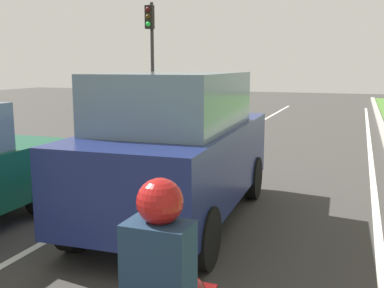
{
  "coord_description": "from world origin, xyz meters",
  "views": [
    {
      "loc": [
        3.24,
        2.61,
        2.39
      ],
      "look_at": [
        0.87,
        9.04,
        1.2
      ],
      "focal_mm": 42.64,
      "sensor_mm": 36.0,
      "label": 1
    }
  ],
  "objects_px": {
    "car_hatchback_far": "(146,118)",
    "rider_person": "(161,267)",
    "traffic_light_overhead_left": "(151,41)",
    "car_suv_ahead": "(178,147)"
  },
  "relations": [
    {
      "from": "car_hatchback_far",
      "to": "rider_person",
      "type": "distance_m",
      "value": 10.55
    },
    {
      "from": "car_hatchback_far",
      "to": "rider_person",
      "type": "bearing_deg",
      "value": -62.88
    },
    {
      "from": "rider_person",
      "to": "traffic_light_overhead_left",
      "type": "height_order",
      "value": "traffic_light_overhead_left"
    },
    {
      "from": "car_hatchback_far",
      "to": "rider_person",
      "type": "xyz_separation_m",
      "value": [
        4.68,
        -9.45,
        0.31
      ]
    },
    {
      "from": "car_hatchback_far",
      "to": "traffic_light_overhead_left",
      "type": "bearing_deg",
      "value": 114.3
    },
    {
      "from": "car_suv_ahead",
      "to": "rider_person",
      "type": "xyz_separation_m",
      "value": [
        1.49,
        -3.95,
        0.02
      ]
    },
    {
      "from": "car_suv_ahead",
      "to": "rider_person",
      "type": "height_order",
      "value": "car_suv_ahead"
    },
    {
      "from": "traffic_light_overhead_left",
      "to": "car_suv_ahead",
      "type": "bearing_deg",
      "value": -62.95
    },
    {
      "from": "traffic_light_overhead_left",
      "to": "car_hatchback_far",
      "type": "bearing_deg",
      "value": -66.47
    },
    {
      "from": "car_suv_ahead",
      "to": "car_hatchback_far",
      "type": "distance_m",
      "value": 6.37
    }
  ]
}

